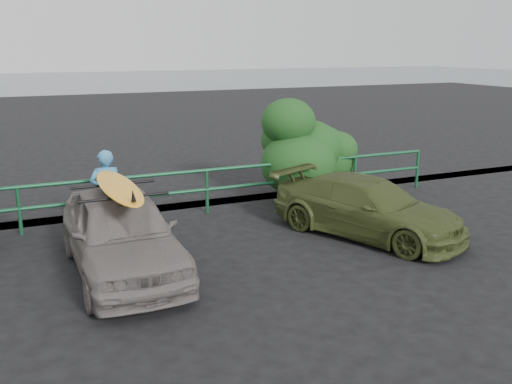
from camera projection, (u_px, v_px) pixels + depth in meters
ground at (254, 309)px, 8.37m from camera, size 80.00×80.00×0.00m
ocean at (32, 81)px, 61.53m from camera, size 200.00×200.00×0.00m
guardrail at (164, 195)px, 12.67m from camera, size 14.00×0.08×1.04m
shrub_right at (345, 148)px, 14.91m from camera, size 3.20×2.40×2.27m
sedan at (121, 233)px, 9.56m from camera, size 1.69×4.15×1.41m
olive_vehicle at (367, 207)px, 11.48m from camera, size 3.18×4.36×1.17m
man at (107, 193)px, 11.43m from camera, size 0.67×0.47×1.76m
roof_rack at (119, 191)px, 9.38m from camera, size 1.42×1.00×0.05m
surfboard at (119, 187)px, 9.36m from camera, size 0.58×2.74×0.08m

